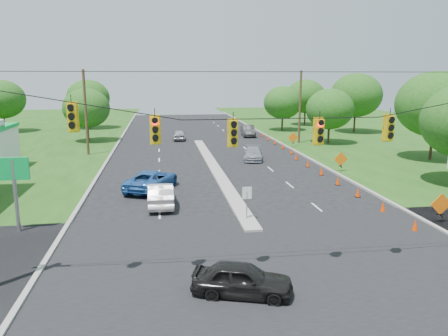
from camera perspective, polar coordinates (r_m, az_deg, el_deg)
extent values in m
plane|color=black|center=(20.08, 6.41, -12.38)|extent=(160.00, 160.00, 0.00)
cube|color=black|center=(20.08, 6.41, -12.38)|extent=(160.00, 14.00, 0.02)
cube|color=gray|center=(48.68, -14.49, 1.72)|extent=(0.25, 110.00, 0.16)
cube|color=gray|center=(50.64, 8.88, 2.34)|extent=(0.25, 110.00, 0.16)
cube|color=gray|center=(39.84, -1.25, -0.08)|extent=(1.00, 34.00, 0.18)
cylinder|color=gray|center=(25.25, 3.00, -5.02)|extent=(0.06, 0.06, 1.80)
cube|color=white|center=(25.03, 3.02, -3.27)|extent=(0.55, 0.04, 0.70)
cylinder|color=black|center=(17.41, 7.78, 7.74)|extent=(24.00, 0.04, 0.04)
cube|color=yellow|center=(17.05, -19.21, 6.27)|extent=(0.34, 0.24, 1.00)
cube|color=yellow|center=(16.81, -8.97, 4.90)|extent=(0.34, 0.24, 1.00)
cube|color=yellow|center=(17.06, 1.20, 4.55)|extent=(0.34, 0.24, 1.00)
cube|color=yellow|center=(17.98, 12.31, 4.66)|extent=(0.34, 0.24, 1.00)
cube|color=yellow|center=(19.23, 20.75, 4.88)|extent=(0.34, 0.24, 1.00)
cylinder|color=#422D1C|center=(48.45, -17.60, 6.87)|extent=(0.28, 0.28, 9.00)
cylinder|color=#422D1C|center=(55.59, 9.89, 7.81)|extent=(0.28, 0.28, 9.00)
cylinder|color=gray|center=(25.67, -25.55, -3.36)|extent=(0.20, 0.20, 4.00)
cube|color=#00A643|center=(25.34, -25.85, -0.09)|extent=(1.60, 0.15, 1.20)
cone|color=#F03700|center=(25.92, 23.70, -6.86)|extent=(0.32, 0.32, 0.70)
cone|color=#F03700|center=(28.79, 20.05, -4.76)|extent=(0.32, 0.32, 0.70)
cone|color=#F03700|center=(31.79, 17.08, -3.03)|extent=(0.32, 0.32, 0.70)
cone|color=#F03700|center=(34.88, 14.65, -1.60)|extent=(0.32, 0.32, 0.70)
cone|color=#F03700|center=(38.04, 12.61, -0.40)|extent=(0.32, 0.32, 0.70)
cone|color=#F03700|center=(41.26, 10.89, 0.61)|extent=(0.32, 0.32, 0.70)
cone|color=#F03700|center=(44.52, 9.43, 1.48)|extent=(0.32, 0.32, 0.70)
cone|color=#F03700|center=(47.99, 8.84, 2.24)|extent=(0.32, 0.32, 0.70)
cone|color=#F03700|center=(51.30, 7.70, 2.89)|extent=(0.32, 0.32, 0.70)
cone|color=#F03700|center=(54.63, 6.69, 3.45)|extent=(0.32, 0.32, 0.70)
cone|color=#F03700|center=(57.98, 5.80, 3.96)|extent=(0.32, 0.32, 0.70)
cone|color=#F03700|center=(61.35, 5.00, 4.40)|extent=(0.32, 0.32, 0.70)
cube|color=black|center=(27.80, 26.37, -5.44)|extent=(0.06, 0.58, 0.26)
cube|color=black|center=(27.80, 26.37, -5.44)|extent=(0.06, 0.58, 0.26)
cube|color=orange|center=(27.64, 26.48, -4.25)|extent=(1.27, 0.05, 1.27)
cube|color=black|center=(39.70, 14.97, 0.28)|extent=(0.06, 0.58, 0.26)
cube|color=black|center=(39.70, 14.97, 0.28)|extent=(0.06, 0.58, 0.26)
cube|color=orange|center=(39.59, 15.01, 1.13)|extent=(1.27, 0.05, 1.27)
cube|color=black|center=(52.65, 8.99, 3.30)|extent=(0.06, 0.58, 0.26)
cube|color=black|center=(52.65, 8.99, 3.30)|extent=(0.06, 0.58, 0.26)
cube|color=orange|center=(52.56, 9.01, 3.94)|extent=(1.27, 0.05, 1.27)
cylinder|color=black|center=(73.76, -26.77, 5.28)|extent=(0.28, 0.28, 2.88)
ellipsoid|color=#194C14|center=(73.52, -27.03, 8.00)|extent=(6.72, 6.72, 5.76)
cylinder|color=black|center=(58.83, -17.35, 4.49)|extent=(0.28, 0.28, 2.52)
ellipsoid|color=#194C14|center=(58.54, -17.53, 7.48)|extent=(5.88, 5.88, 5.04)
cylinder|color=black|center=(73.86, -17.14, 6.03)|extent=(0.28, 0.28, 2.88)
ellipsoid|color=#194C14|center=(73.62, -17.31, 8.75)|extent=(6.72, 6.72, 5.76)
cylinder|color=black|center=(48.35, 25.45, 2.83)|extent=(0.28, 0.28, 3.24)
ellipsoid|color=#194C14|center=(47.97, 25.87, 7.50)|extent=(7.56, 7.56, 6.48)
cylinder|color=black|center=(56.16, 13.50, 4.37)|extent=(0.28, 0.28, 2.52)
ellipsoid|color=#194C14|center=(55.86, 13.65, 7.51)|extent=(5.88, 5.88, 5.04)
cylinder|color=black|center=(68.41, 16.67, 5.78)|extent=(0.28, 0.28, 3.24)
ellipsoid|color=#194C14|center=(68.14, 16.87, 9.10)|extent=(7.56, 7.56, 6.48)
cylinder|color=black|center=(77.11, 10.51, 6.57)|extent=(0.28, 0.28, 2.88)
ellipsoid|color=#194C14|center=(76.88, 10.61, 9.18)|extent=(6.72, 6.72, 5.76)
cylinder|color=black|center=(68.68, 7.61, 5.89)|extent=(0.28, 0.28, 2.52)
ellipsoid|color=#194C14|center=(68.44, 7.68, 8.46)|extent=(5.88, 5.88, 5.04)
imported|color=black|center=(17.14, 2.41, -14.33)|extent=(4.14, 2.64, 1.31)
imported|color=silver|center=(28.58, -8.26, -3.44)|extent=(1.61, 4.55, 1.49)
imported|color=#265BA6|center=(32.60, -9.44, -1.55)|extent=(4.41, 6.03, 1.52)
imported|color=gray|center=(44.09, 3.86, 1.91)|extent=(2.79, 4.79, 1.30)
imported|color=#979AA5|center=(58.34, -5.88, 4.33)|extent=(1.70, 4.02, 1.36)
imported|color=#2B2B2B|center=(61.92, 3.15, 4.90)|extent=(1.93, 4.82, 1.56)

